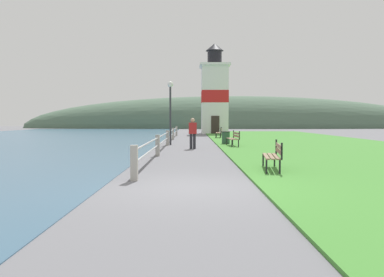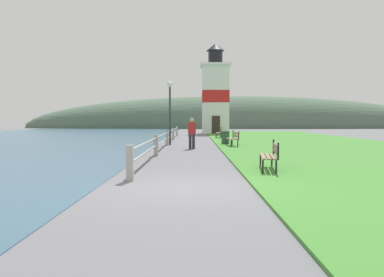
# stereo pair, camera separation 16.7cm
# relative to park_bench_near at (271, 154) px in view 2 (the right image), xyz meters

# --- Properties ---
(ground_plane) EXTENTS (160.00, 160.00, 0.00)m
(ground_plane) POSITION_rel_park_bench_near_xyz_m (-2.54, -2.74, -0.54)
(ground_plane) COLOR slate
(grass_verge) EXTENTS (12.00, 48.37, 0.06)m
(grass_verge) POSITION_rel_park_bench_near_xyz_m (5.03, 13.38, -0.51)
(grass_verge) COLOR #428433
(grass_verge) RESTS_ON ground_plane
(seawall_railing) EXTENTS (0.18, 26.59, 0.93)m
(seawall_railing) POSITION_rel_park_bench_near_xyz_m (-4.01, 11.46, 0.02)
(seawall_railing) COLOR #A8A399
(seawall_railing) RESTS_ON ground_plane
(park_bench_near) EXTENTS (0.71, 1.87, 0.94)m
(park_bench_near) POSITION_rel_park_bench_near_xyz_m (0.00, 0.00, 0.00)
(park_bench_near) COLOR #846B51
(park_bench_near) RESTS_ON ground_plane
(park_bench_midway) EXTENTS (0.60, 1.95, 0.94)m
(park_bench_midway) POSITION_rel_park_bench_near_xyz_m (-0.06, 10.40, 0.00)
(park_bench_midway) COLOR #846B51
(park_bench_midway) RESTS_ON ground_plane
(park_bench_far) EXTENTS (0.65, 1.70, 0.94)m
(park_bench_far) POSITION_rel_park_bench_near_xyz_m (-0.18, 20.25, -0.00)
(park_bench_far) COLOR #846B51
(park_bench_far) RESTS_ON ground_plane
(lighthouse) EXTENTS (3.36, 3.36, 10.15)m
(lighthouse) POSITION_rel_park_bench_near_xyz_m (0.04, 31.09, 3.86)
(lighthouse) COLOR white
(lighthouse) RESTS_ON ground_plane
(person_strolling) EXTENTS (0.43, 0.27, 1.67)m
(person_strolling) POSITION_rel_park_bench_near_xyz_m (-2.47, 8.85, 0.37)
(person_strolling) COLOR #28282D
(person_strolling) RESTS_ON ground_plane
(trash_bin) EXTENTS (0.54, 0.54, 0.84)m
(trash_bin) POSITION_rel_park_bench_near_xyz_m (-0.36, 12.26, -0.12)
(trash_bin) COLOR #2D5138
(trash_bin) RESTS_ON ground_plane
(lamp_post) EXTENTS (0.36, 0.36, 3.96)m
(lamp_post) POSITION_rel_park_bench_near_xyz_m (-3.86, 11.98, 2.20)
(lamp_post) COLOR #333338
(lamp_post) RESTS_ON ground_plane
(distant_hillside) EXTENTS (80.00, 16.00, 12.00)m
(distant_hillside) POSITION_rel_park_bench_near_xyz_m (5.46, 59.51, -0.54)
(distant_hillside) COLOR #4C6651
(distant_hillside) RESTS_ON ground_plane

